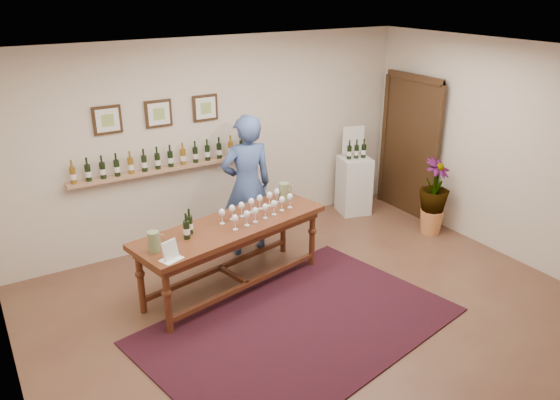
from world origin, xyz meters
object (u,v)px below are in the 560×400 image
person (247,186)px  potted_plant (434,197)px  tasting_table (232,233)px  display_pedestal (354,185)px

person → potted_plant: bearing=169.0°
tasting_table → potted_plant: bearing=-14.5°
tasting_table → potted_plant: (3.17, -0.14, -0.15)m
display_pedestal → potted_plant: bearing=-68.3°
tasting_table → display_pedestal: 2.90m
display_pedestal → person: 2.17m
tasting_table → person: (0.60, 0.75, 0.24)m
display_pedestal → potted_plant: (0.49, -1.22, 0.12)m
potted_plant → person: bearing=160.9°
tasting_table → person: 0.99m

